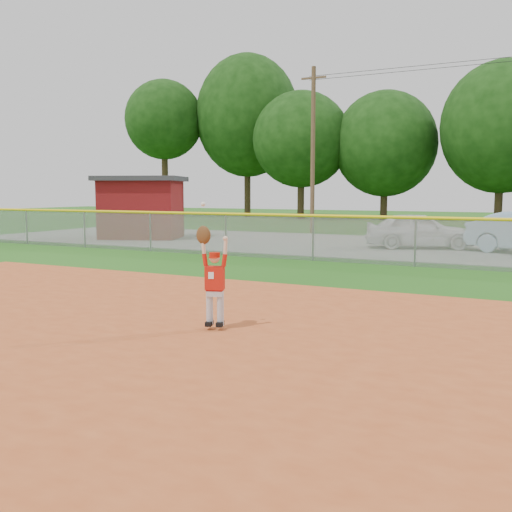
{
  "coord_description": "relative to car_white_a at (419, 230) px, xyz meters",
  "views": [
    {
      "loc": [
        3.44,
        -7.68,
        2.3
      ],
      "look_at": [
        -1.29,
        1.73,
        1.1
      ],
      "focal_mm": 40.0,
      "sensor_mm": 36.0,
      "label": 1
    }
  ],
  "objects": [
    {
      "name": "ballplayer",
      "position": [
        -0.37,
        -15.39,
        0.16
      ],
      "size": [
        0.54,
        0.29,
        2.03
      ],
      "color": "silver",
      "rests_on": "ground"
    },
    {
      "name": "clay_infield",
      "position": [
        0.95,
        -18.61,
        -0.73
      ],
      "size": [
        24.0,
        16.0,
        0.04
      ],
      "primitive_type": "cube",
      "color": "#AE491F",
      "rests_on": "ground"
    },
    {
      "name": "ground",
      "position": [
        0.95,
        -15.61,
        -0.75
      ],
      "size": [
        120.0,
        120.0,
        0.0
      ],
      "primitive_type": "plane",
      "color": "#1E5212",
      "rests_on": "ground"
    },
    {
      "name": "outfield_fence",
      "position": [
        0.95,
        -5.61,
        0.13
      ],
      "size": [
        40.06,
        0.1,
        1.55
      ],
      "color": "gray",
      "rests_on": "ground"
    },
    {
      "name": "tree_line",
      "position": [
        1.91,
        22.29,
        6.78
      ],
      "size": [
        62.37,
        13.0,
        14.43
      ],
      "color": "#422D1C",
      "rests_on": "ground"
    },
    {
      "name": "power_lines",
      "position": [
        1.95,
        6.39,
        3.93
      ],
      "size": [
        19.4,
        0.24,
        9.0
      ],
      "color": "#4C3823",
      "rests_on": "ground"
    },
    {
      "name": "car_white_a",
      "position": [
        0.0,
        0.0,
        0.0
      ],
      "size": [
        4.55,
        3.02,
        1.44
      ],
      "primitive_type": "imported",
      "rotation": [
        0.0,
        0.0,
        1.91
      ],
      "color": "white",
      "rests_on": "parking_strip"
    },
    {
      "name": "parking_strip",
      "position": [
        0.95,
        0.39,
        -0.74
      ],
      "size": [
        44.0,
        10.0,
        0.03
      ],
      "primitive_type": "cube",
      "color": "gray",
      "rests_on": "ground"
    },
    {
      "name": "utility_shed",
      "position": [
        -13.05,
        -1.0,
        0.79
      ],
      "size": [
        4.88,
        4.37,
        3.02
      ],
      "color": "#600D0F",
      "rests_on": "ground"
    }
  ]
}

